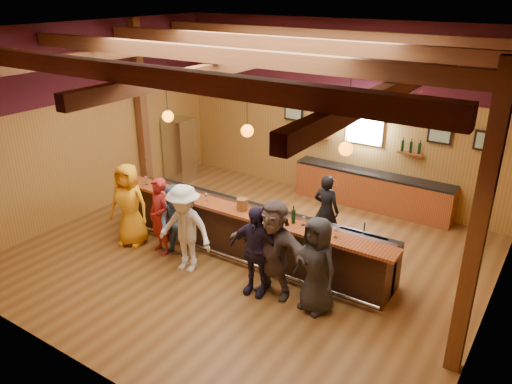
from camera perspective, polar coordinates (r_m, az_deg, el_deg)
room at (r=9.34m, az=-0.83°, el=10.11°), size 9.04×9.00×4.52m
bar_counter at (r=10.33m, az=-0.38°, el=-4.53°), size 6.30×1.07×1.11m
back_bar_cabinet at (r=12.79m, az=13.03°, el=0.19°), size 4.00×0.52×0.95m
window at (r=12.63m, az=12.34°, el=7.51°), size 0.95×0.09×0.95m
framed_pictures at (r=12.34m, az=16.09°, el=7.03°), size 5.35×0.05×0.45m
wine_shelves at (r=12.69m, az=12.07°, el=5.58°), size 3.00×0.18×0.30m
pendant_lights at (r=9.42m, az=-1.01°, el=7.05°), size 4.24×0.24×1.37m
stainless_fridge at (r=14.34m, az=-8.68°, el=4.80°), size 0.70×0.70×1.80m
customer_orange at (r=10.92m, az=-14.30°, el=-1.42°), size 1.01×0.78×1.83m
customer_redvest at (r=10.46m, az=-10.94°, el=-2.75°), size 0.69×0.55×1.66m
customer_denim at (r=10.21m, az=-9.06°, el=-3.48°), size 0.85×0.71×1.59m
customer_white at (r=9.71m, az=-8.14°, el=-4.17°), size 1.22×0.77×1.80m
customer_navy at (r=8.93m, az=-0.09°, el=-6.73°), size 1.05×0.53×1.72m
customer_brown at (r=8.87m, az=2.03°, el=-6.49°), size 1.75×0.65×1.85m
customer_dark at (r=8.54m, az=6.94°, el=-8.32°), size 0.97×0.77×1.74m
bartender at (r=10.71m, az=8.02°, el=-2.08°), size 0.59×0.40×1.60m
ice_bucket at (r=9.83m, az=-1.57°, el=-1.42°), size 0.22×0.22×0.24m
bottle_a at (r=9.49m, az=2.19°, el=-2.26°), size 0.08×0.08×0.35m
bottle_b at (r=9.32m, az=4.30°, el=-2.80°), size 0.08×0.08×0.35m
glass_a at (r=11.34m, az=-12.48°, el=1.50°), size 0.09×0.09×0.20m
glass_b at (r=11.08m, az=-10.49°, el=1.17°), size 0.09×0.09×0.20m
glass_c at (r=10.61m, az=-8.26°, el=0.19°), size 0.07×0.07×0.17m
glass_d at (r=10.28m, az=-5.72°, el=-0.38°), size 0.08×0.08×0.18m
glass_e at (r=9.96m, az=-2.09°, el=-1.14°), size 0.07×0.07×0.16m
glass_f at (r=9.23m, az=3.54°, el=-3.15°), size 0.08×0.08×0.17m
glass_g at (r=9.26m, az=5.46°, el=-3.05°), size 0.08×0.08×0.19m
glass_h at (r=8.89m, az=9.12°, el=-4.39°), size 0.08×0.08×0.19m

